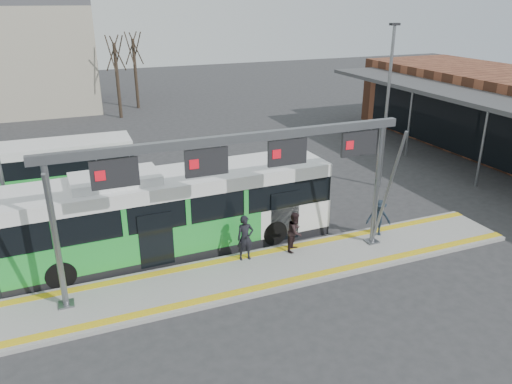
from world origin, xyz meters
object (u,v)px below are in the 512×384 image
passenger_a (245,238)px  passenger_c (379,218)px  passenger_b (295,232)px  gantry (239,164)px  hero_bus (173,213)px

passenger_a → passenger_c: (5.99, -0.17, -0.11)m
passenger_b → passenger_c: bearing=-46.1°
gantry → passenger_b: gantry is taller
passenger_a → passenger_b: 2.10m
hero_bus → passenger_c: hero_bus is taller
gantry → passenger_c: bearing=4.8°
gantry → hero_bus: gantry is taller
gantry → passenger_a: gantry is taller
hero_bus → passenger_c: 8.59m
hero_bus → passenger_c: size_ratio=8.12×
gantry → hero_bus: (-1.80, 2.84, -2.68)m
gantry → hero_bus: 4.30m
passenger_c → passenger_a: bearing=-156.6°
passenger_c → passenger_b: bearing=-156.3°
hero_bus → passenger_b: size_ratio=7.93×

